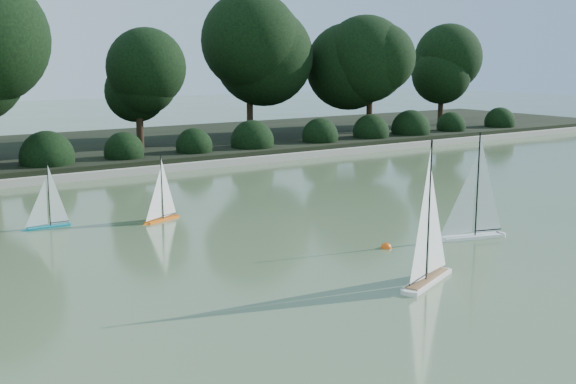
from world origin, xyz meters
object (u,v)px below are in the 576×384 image
at_px(sailboat_white_b, 431,258).
at_px(sailboat_orange, 159,211).
at_px(sailboat_white_a, 467,222).
at_px(sailboat_teal, 44,217).
at_px(race_buoy, 386,248).

relative_size(sailboat_white_b, sailboat_orange, 1.60).
distance_m(sailboat_white_a, sailboat_white_b, 2.35).
distance_m(sailboat_white_a, sailboat_teal, 6.94).
bearing_deg(sailboat_orange, race_buoy, -60.03).
bearing_deg(race_buoy, sailboat_orange, 119.97).
relative_size(sailboat_white_a, sailboat_teal, 1.52).
bearing_deg(race_buoy, sailboat_teal, 132.68).
bearing_deg(sailboat_orange, sailboat_teal, 161.16).
distance_m(sailboat_white_b, sailboat_teal, 6.57).
height_order(sailboat_teal, race_buoy, sailboat_teal).
xyz_separation_m(sailboat_orange, race_buoy, (2.06, -3.58, -0.19)).
bearing_deg(sailboat_white_b, race_buoy, 68.19).
distance_m(sailboat_white_a, sailboat_orange, 5.21).
height_order(sailboat_white_b, sailboat_orange, sailboat_white_b).
bearing_deg(sailboat_white_a, sailboat_white_b, -149.25).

